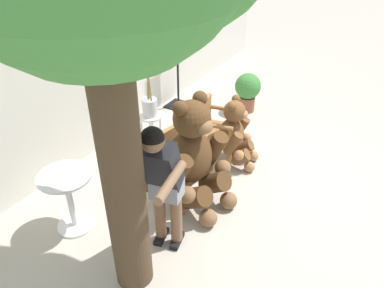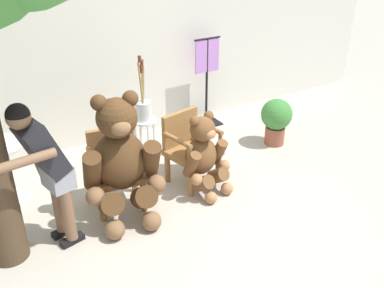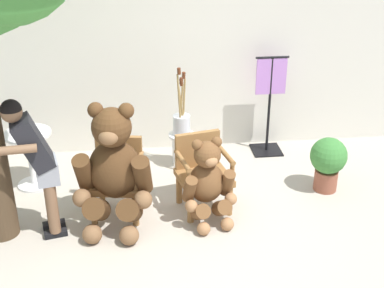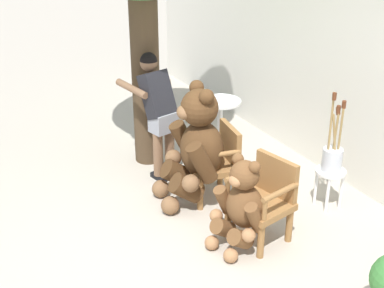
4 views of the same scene
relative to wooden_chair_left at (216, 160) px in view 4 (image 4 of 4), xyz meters
name	(u,v)px [view 4 (image 4 of 4)]	position (x,y,z in m)	size (l,w,h in m)	color
ground_plane	(177,232)	(0.47, -0.75, -0.46)	(60.00, 60.00, 0.00)	#B2A899
back_wall	(365,72)	(0.47, 1.65, 0.94)	(10.00, 0.16, 2.80)	silver
wooden_chair_left	(216,160)	(0.00, 0.00, 0.00)	(0.64, 0.61, 0.86)	olive
wooden_chair_right	(264,198)	(0.95, 0.00, 0.00)	(0.66, 0.63, 0.86)	olive
teddy_bear_large	(196,146)	(-0.02, -0.26, 0.22)	(0.86, 0.85, 1.40)	#4C3019
teddy_bear_small	(241,205)	(0.97, -0.29, 0.02)	(0.61, 0.61, 0.98)	brown
person_visitor	(158,107)	(-0.78, -0.36, 0.46)	(0.73, 0.59, 1.55)	black
white_stool	(330,178)	(0.81, 0.99, -0.11)	(0.34, 0.34, 0.46)	white
brush_bucket	(333,155)	(0.81, 0.99, 0.18)	(0.22, 0.22, 0.91)	silver
round_side_table	(220,119)	(-1.06, 0.69, -0.01)	(0.56, 0.56, 0.72)	white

